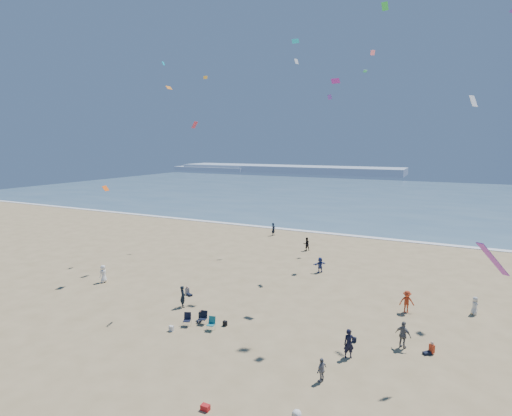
% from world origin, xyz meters
% --- Properties ---
extents(ocean, '(220.00, 100.00, 0.06)m').
position_xyz_m(ocean, '(0.00, 95.00, 0.03)').
color(ocean, '#476B84').
rests_on(ocean, ground).
extents(surf_line, '(220.00, 1.20, 0.08)m').
position_xyz_m(surf_line, '(0.00, 45.00, 0.04)').
color(surf_line, white).
rests_on(surf_line, ground).
extents(headland_far, '(110.00, 20.00, 3.20)m').
position_xyz_m(headland_far, '(-60.00, 170.00, 1.60)').
color(headland_far, '#7A8EA8').
rests_on(headland_far, ground).
extents(headland_near, '(40.00, 14.00, 2.00)m').
position_xyz_m(headland_near, '(-100.00, 165.00, 1.00)').
color(headland_near, '#7A8EA8').
rests_on(headland_near, ground).
extents(standing_flyers, '(38.90, 51.01, 1.90)m').
position_xyz_m(standing_flyers, '(4.44, 13.25, 0.88)').
color(standing_flyers, white).
rests_on(standing_flyers, ground).
extents(seated_group, '(21.48, 19.89, 0.84)m').
position_xyz_m(seated_group, '(0.87, 6.50, 0.42)').
color(seated_group, white).
rests_on(seated_group, ground).
extents(chair_cluster, '(2.74, 1.53, 1.00)m').
position_xyz_m(chair_cluster, '(-3.54, 9.80, 0.50)').
color(chair_cluster, black).
rests_on(chair_cluster, ground).
extents(white_tote, '(0.35, 0.20, 0.40)m').
position_xyz_m(white_tote, '(-5.06, 8.29, 0.20)').
color(white_tote, silver).
rests_on(white_tote, ground).
extents(black_backpack, '(0.30, 0.22, 0.38)m').
position_xyz_m(black_backpack, '(-1.96, 10.77, 0.19)').
color(black_backpack, black).
rests_on(black_backpack, ground).
extents(cooler, '(0.45, 0.30, 0.30)m').
position_xyz_m(cooler, '(2.05, 1.96, 0.15)').
color(cooler, red).
rests_on(cooler, ground).
extents(navy_bag, '(0.28, 0.18, 0.34)m').
position_xyz_m(navy_bag, '(7.36, 12.54, 0.17)').
color(navy_bag, black).
rests_on(navy_bag, ground).
extents(kites_aloft, '(46.58, 46.50, 30.54)m').
position_xyz_m(kites_aloft, '(9.17, 14.12, 14.68)').
color(kites_aloft, white).
rests_on(kites_aloft, ground).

